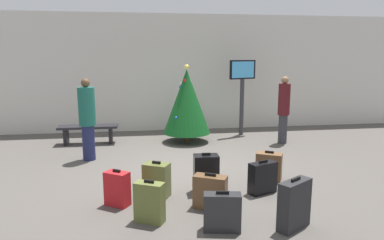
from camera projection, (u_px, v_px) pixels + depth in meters
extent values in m
plane|color=#514C47|center=(187.00, 171.00, 6.98)|extent=(16.00, 16.00, 0.00)
cube|color=beige|center=(169.00, 73.00, 10.61)|extent=(16.00, 0.20, 3.48)
cylinder|color=#4C3319|center=(187.00, 137.00, 9.30)|extent=(0.12, 0.12, 0.25)
cone|color=#0F4719|center=(187.00, 101.00, 9.13)|extent=(1.24, 1.24, 1.67)
sphere|color=#F2D84C|center=(187.00, 67.00, 8.96)|extent=(0.12, 0.12, 0.12)
sphere|color=blue|center=(181.00, 87.00, 9.08)|extent=(0.08, 0.08, 0.08)
sphere|color=blue|center=(176.00, 118.00, 8.87)|extent=(0.08, 0.08, 0.08)
sphere|color=silver|center=(190.00, 82.00, 9.10)|extent=(0.08, 0.08, 0.08)
sphere|color=red|center=(185.00, 80.00, 8.94)|extent=(0.08, 0.08, 0.08)
sphere|color=yellow|center=(190.00, 91.00, 9.26)|extent=(0.08, 0.08, 0.08)
sphere|color=silver|center=(182.00, 84.00, 9.07)|extent=(0.08, 0.08, 0.08)
cylinder|color=#333338|center=(242.00, 107.00, 10.03)|extent=(0.12, 0.12, 1.61)
cube|color=black|center=(243.00, 70.00, 9.84)|extent=(0.81, 0.36, 0.53)
cube|color=#4CB2F2|center=(243.00, 70.00, 9.80)|extent=(0.71, 0.27, 0.45)
cube|color=black|center=(88.00, 127.00, 9.05)|extent=(1.50, 0.44, 0.06)
cube|color=black|center=(66.00, 136.00, 9.01)|extent=(0.08, 0.35, 0.42)
cube|color=black|center=(111.00, 135.00, 9.17)|extent=(0.08, 0.35, 0.42)
cylinder|color=#333338|center=(283.00, 129.00, 9.12)|extent=(0.23, 0.23, 0.75)
cylinder|color=#4C1419|center=(284.00, 99.00, 8.97)|extent=(0.41, 0.41, 0.80)
sphere|color=#8C6647|center=(285.00, 80.00, 8.88)|extent=(0.18, 0.18, 0.18)
cylinder|color=#1E234C|center=(89.00, 143.00, 7.66)|extent=(0.27, 0.27, 0.77)
cylinder|color=#19594C|center=(87.00, 106.00, 7.51)|extent=(0.37, 0.37, 0.83)
sphere|color=brown|center=(85.00, 83.00, 7.42)|extent=(0.19, 0.19, 0.19)
cube|color=#59602D|center=(157.00, 180.00, 5.66)|extent=(0.48, 0.42, 0.56)
cube|color=black|center=(156.00, 162.00, 5.61)|extent=(0.14, 0.09, 0.04)
cube|color=brown|center=(210.00, 192.00, 5.23)|extent=(0.54, 0.42, 0.51)
cube|color=black|center=(210.00, 175.00, 5.18)|extent=(0.17, 0.10, 0.04)
cube|color=black|center=(263.00, 178.00, 5.82)|extent=(0.52, 0.35, 0.52)
cube|color=black|center=(263.00, 161.00, 5.77)|extent=(0.17, 0.09, 0.04)
cube|color=#232326|center=(294.00, 205.00, 4.61)|extent=(0.54, 0.44, 0.66)
cube|color=black|center=(296.00, 179.00, 4.55)|extent=(0.17, 0.12, 0.04)
cube|color=black|center=(206.00, 174.00, 5.84)|extent=(0.42, 0.28, 0.64)
cube|color=black|center=(206.00, 154.00, 5.77)|extent=(0.14, 0.04, 0.04)
cube|color=#59602D|center=(150.00, 202.00, 4.79)|extent=(0.44, 0.35, 0.57)
cube|color=black|center=(149.00, 181.00, 4.74)|extent=(0.14, 0.09, 0.04)
cube|color=#232326|center=(222.00, 212.00, 4.56)|extent=(0.51, 0.29, 0.51)
cube|color=black|center=(223.00, 192.00, 4.51)|extent=(0.17, 0.06, 0.04)
cube|color=#B2191E|center=(117.00, 189.00, 5.33)|extent=(0.42, 0.37, 0.53)
cube|color=black|center=(117.00, 171.00, 5.28)|extent=(0.12, 0.10, 0.04)
cube|color=brown|center=(269.00, 166.00, 6.43)|extent=(0.52, 0.44, 0.51)
cube|color=black|center=(269.00, 152.00, 6.38)|extent=(0.15, 0.10, 0.04)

